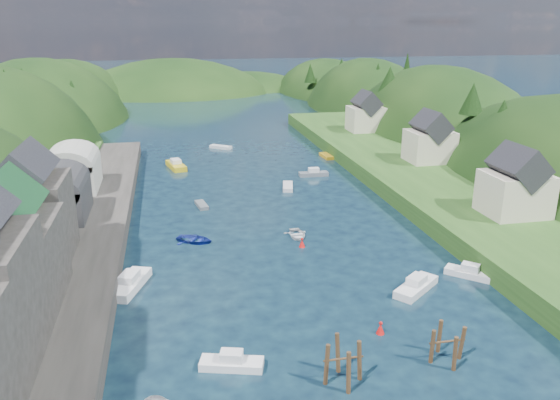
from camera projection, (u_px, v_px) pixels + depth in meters
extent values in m
plane|color=black|center=(252.00, 182.00, 86.57)|extent=(600.00, 600.00, 0.00)
ellipsoid|color=black|center=(44.00, 152.00, 143.81)|extent=(44.00, 75.56, 48.19)
ellipsoid|color=black|center=(69.00, 119.00, 182.39)|extent=(44.00, 75.56, 39.00)
ellipsoid|color=black|center=(435.00, 176.00, 121.12)|extent=(36.00, 75.56, 48.00)
ellipsoid|color=black|center=(367.00, 136.00, 160.94)|extent=(36.00, 75.56, 44.49)
ellipsoid|color=black|center=(327.00, 109.00, 199.56)|extent=(36.00, 75.56, 36.00)
ellipsoid|color=black|center=(175.00, 120.00, 199.43)|extent=(80.00, 60.00, 44.00)
ellipsoid|color=black|center=(247.00, 118.00, 214.75)|extent=(70.00, 56.00, 36.00)
cone|color=black|center=(0.00, 98.00, 88.50)|extent=(4.73, 4.73, 5.23)
cone|color=black|center=(6.00, 89.00, 95.41)|extent=(4.34, 4.34, 6.80)
cone|color=black|center=(22.00, 105.00, 106.18)|extent=(5.28, 5.28, 5.64)
cone|color=black|center=(23.00, 82.00, 116.22)|extent=(4.77, 4.77, 5.87)
cone|color=black|center=(72.00, 92.00, 126.22)|extent=(4.07, 4.07, 5.52)
cone|color=black|center=(57.00, 81.00, 138.62)|extent=(4.56, 4.56, 8.23)
cone|color=black|center=(44.00, 85.00, 142.70)|extent=(4.75, 4.75, 6.13)
cone|color=black|center=(64.00, 76.00, 157.25)|extent=(4.27, 4.27, 7.61)
cone|color=black|center=(502.00, 120.00, 83.40)|extent=(5.29, 5.29, 6.41)
cone|color=black|center=(473.00, 98.00, 90.39)|extent=(4.07, 4.07, 5.19)
cone|color=black|center=(452.00, 111.00, 102.56)|extent=(3.40, 3.40, 5.93)
cone|color=black|center=(437.00, 89.00, 111.78)|extent=(4.94, 4.94, 7.89)
cone|color=black|center=(390.00, 80.00, 120.02)|extent=(5.25, 5.25, 5.89)
cone|color=black|center=(407.00, 71.00, 130.45)|extent=(3.36, 3.36, 8.91)
cone|color=black|center=(378.00, 76.00, 142.17)|extent=(4.57, 4.57, 6.87)
cone|color=black|center=(359.00, 75.00, 158.17)|extent=(3.59, 3.59, 6.79)
cone|color=black|center=(341.00, 67.00, 163.37)|extent=(4.14, 4.14, 5.30)
cone|color=black|center=(310.00, 73.00, 173.89)|extent=(3.83, 3.83, 5.98)
cube|color=#2D2B28|center=(58.00, 269.00, 53.72)|extent=(12.00, 110.00, 2.00)
cube|color=#2D2B28|center=(8.00, 262.00, 44.48)|extent=(8.00, 9.00, 7.00)
cube|color=#2D2B28|center=(32.00, 219.00, 52.70)|extent=(7.00, 8.00, 8.00)
cube|color=black|center=(24.00, 171.00, 51.20)|extent=(5.15, 8.32, 5.15)
cube|color=#2D2D30|center=(57.00, 201.00, 64.49)|extent=(7.00, 9.00, 4.00)
cylinder|color=#2D2D30|center=(54.00, 185.00, 63.87)|extent=(7.00, 9.00, 7.00)
cube|color=#B2B2A8|center=(72.00, 175.00, 75.66)|extent=(7.00, 9.00, 4.00)
cylinder|color=#B2B2A8|center=(70.00, 161.00, 75.04)|extent=(7.00, 9.00, 7.00)
cube|color=#234719|center=(427.00, 183.00, 81.70)|extent=(16.00, 120.00, 2.40)
cube|color=beige|center=(515.00, 194.00, 64.19)|extent=(7.00, 6.00, 5.00)
cube|color=black|center=(518.00, 166.00, 63.15)|extent=(5.15, 6.24, 5.15)
cube|color=beige|center=(429.00, 146.00, 88.77)|extent=(7.00, 6.00, 5.00)
cube|color=black|center=(431.00, 126.00, 87.73)|extent=(5.15, 6.24, 5.15)
cube|color=beige|center=(366.00, 119.00, 113.70)|extent=(7.00, 6.00, 5.00)
cube|color=black|center=(366.00, 103.00, 112.66)|extent=(5.15, 6.24, 5.15)
cylinder|color=#382314|center=(359.00, 364.00, 38.36)|extent=(0.32, 0.32, 3.72)
cylinder|color=#382314|center=(338.00, 356.00, 39.25)|extent=(0.32, 0.32, 3.72)
cylinder|color=#382314|center=(326.00, 368.00, 37.89)|extent=(0.32, 0.32, 3.72)
cylinder|color=#382314|center=(349.00, 377.00, 37.00)|extent=(0.32, 0.32, 3.72)
cylinder|color=#382314|center=(343.00, 359.00, 37.93)|extent=(2.90, 0.16, 0.16)
cylinder|color=#382314|center=(461.00, 346.00, 40.76)|extent=(0.32, 0.32, 3.38)
cylinder|color=#382314|center=(439.00, 339.00, 41.64)|extent=(0.32, 0.32, 3.38)
cylinder|color=#382314|center=(432.00, 350.00, 40.30)|extent=(0.32, 0.32, 3.38)
cylinder|color=#382314|center=(455.00, 357.00, 39.42)|extent=(0.32, 0.32, 3.38)
cylinder|color=#382314|center=(447.00, 341.00, 40.35)|extent=(2.85, 0.16, 0.16)
cone|color=#B6100E|center=(380.00, 329.00, 44.29)|extent=(0.70, 0.70, 0.90)
sphere|color=#B6100E|center=(381.00, 323.00, 44.14)|extent=(0.30, 0.30, 0.30)
cone|color=#B6100E|center=(302.00, 243.00, 61.37)|extent=(0.70, 0.70, 0.90)
sphere|color=#B6100E|center=(302.00, 239.00, 61.21)|extent=(0.30, 0.30, 0.30)
cube|color=silver|center=(221.00, 147.00, 109.15)|extent=(4.49, 3.92, 0.63)
cube|color=#555C61|center=(202.00, 205.00, 74.86)|extent=(1.78, 3.73, 0.50)
cube|color=silver|center=(470.00, 274.00, 54.27)|extent=(4.55, 4.40, 0.67)
cube|color=silver|center=(471.00, 267.00, 54.05)|extent=(1.97, 1.94, 0.70)
cube|color=silver|center=(288.00, 187.00, 83.07)|extent=(2.37, 4.64, 0.62)
imported|color=silver|center=(297.00, 235.00, 64.39)|extent=(2.79, 3.88, 0.80)
cube|color=gold|center=(176.00, 166.00, 94.50)|extent=(3.60, 6.86, 0.91)
cube|color=silver|center=(176.00, 161.00, 94.24)|extent=(1.99, 2.57, 0.70)
cube|color=slate|center=(314.00, 174.00, 89.76)|extent=(4.82, 1.71, 0.67)
cube|color=silver|center=(314.00, 170.00, 89.54)|extent=(1.70, 1.15, 0.70)
cube|color=silver|center=(416.00, 287.00, 51.43)|extent=(5.58, 4.98, 0.79)
cube|color=silver|center=(417.00, 280.00, 51.19)|extent=(2.36, 2.25, 0.70)
cube|color=gold|center=(326.00, 156.00, 101.93)|extent=(1.70, 4.43, 0.61)
cube|color=white|center=(130.00, 284.00, 51.89)|extent=(4.01, 6.49, 0.86)
cube|color=silver|center=(129.00, 277.00, 51.64)|extent=(2.07, 2.51, 0.70)
imported|color=navy|center=(195.00, 239.00, 62.84)|extent=(5.35, 4.92, 0.90)
cube|color=silver|center=(232.00, 364.00, 39.98)|extent=(4.88, 2.75, 0.65)
cube|color=silver|center=(231.00, 356.00, 39.76)|extent=(1.86, 1.48, 0.70)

